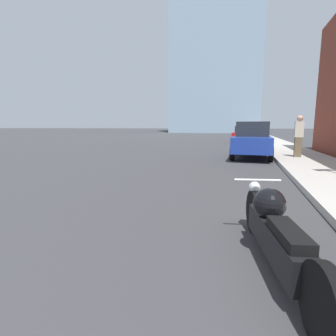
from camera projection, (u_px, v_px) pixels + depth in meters
sidewalk at (264, 137)px, 35.56m from camera, size 2.55×240.00×0.15m
distant_tower at (220, 0)px, 64.45m from camera, size 20.75×20.75×64.57m
motorcycle at (275, 231)px, 2.82m from camera, size 0.77×2.59×0.81m
parked_car_blue at (252, 140)px, 12.64m from camera, size 1.92×4.55×1.72m
parked_car_red at (244, 134)px, 24.81m from camera, size 2.14×4.27×1.53m
parked_car_yellow at (245, 131)px, 35.91m from camera, size 2.17×4.41×1.78m
parked_car_green at (245, 130)px, 46.62m from camera, size 2.04×4.54×1.71m
pedestrian at (299, 135)px, 11.64m from camera, size 0.36×0.26×1.84m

